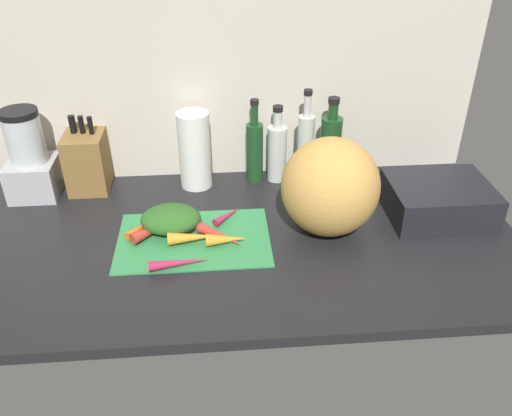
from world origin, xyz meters
TOP-DOWN VIEW (x-y plane):
  - ground_plane at (0.00, 0.00)cm, footprint 170.00×80.00cm
  - wall_back at (0.00, 38.50)cm, footprint 170.00×3.00cm
  - cutting_board at (-5.55, -1.59)cm, footprint 41.81×28.09cm
  - carrot_0 at (-19.53, 3.47)cm, footprint 9.75×11.34cm
  - carrot_1 at (-15.96, 1.56)cm, footprint 13.90×12.47cm
  - carrot_2 at (4.14, 7.19)cm, footprint 9.03×9.13cm
  - carrot_3 at (-5.57, -3.96)cm, footprint 13.63×4.08cm
  - carrot_4 at (3.35, -5.57)cm, footprint 10.89×3.53cm
  - carrot_5 at (-8.77, -14.26)cm, footprint 15.78×4.54cm
  - carrot_6 at (1.82, -3.55)cm, footprint 13.14×11.42cm
  - carrot_greens_pile at (-11.74, 2.90)cm, footprint 16.73×12.87cm
  - winter_squash at (32.12, 0.85)cm, footprint 26.87×26.33cm
  - knife_block at (-38.75, 30.62)cm, footprint 12.10×14.37cm
  - blender_appliance at (-54.95, 27.61)cm, footprint 14.50×14.50cm
  - paper_towel_roll at (-5.03, 29.50)cm, footprint 10.08×10.08cm
  - bottle_0 at (13.95, 31.28)cm, footprint 5.42×5.42cm
  - bottle_1 at (21.20, 31.27)cm, footprint 6.25×6.25cm
  - bottle_2 at (29.82, 28.51)cm, footprint 5.22×5.22cm
  - bottle_3 at (37.76, 27.99)cm, footprint 6.62×6.62cm
  - dish_rack at (65.60, 5.48)cm, footprint 28.90×23.49cm

SIDE VIEW (x-z plane):
  - ground_plane at x=0.00cm, z-range -3.00..0.00cm
  - cutting_board at x=-5.55cm, z-range 0.00..0.80cm
  - carrot_2 at x=4.14cm, z-range 0.80..3.05cm
  - carrot_0 at x=-19.53cm, z-range 0.80..3.25cm
  - carrot_5 at x=-8.77cm, z-range 0.80..3.46cm
  - carrot_6 at x=1.82cm, z-range 0.80..3.95cm
  - carrot_1 at x=-15.96cm, z-range 0.80..4.13cm
  - carrot_4 at x=3.35cm, z-range 0.80..4.29cm
  - carrot_3 at x=-5.57cm, z-range 0.80..4.38cm
  - carrot_greens_pile at x=-11.74cm, z-range 0.80..7.88cm
  - dish_rack at x=65.60cm, z-range 0.00..10.25cm
  - knife_block at x=-38.75cm, z-range -2.56..21.39cm
  - bottle_1 at x=21.20cm, z-range -2.58..22.83cm
  - bottle_0 at x=13.95cm, z-range -3.01..24.69cm
  - bottle_3 at x=37.76cm, z-range -2.36..26.40cm
  - blender_appliance at x=-54.95cm, z-range -1.97..26.07cm
  - paper_towel_roll at x=-5.03cm, z-range 0.00..24.72cm
  - bottle_2 at x=29.82cm, z-range -3.12..28.20cm
  - winter_squash at x=32.12cm, z-range 0.00..27.45cm
  - wall_back at x=0.00cm, z-range 0.00..60.00cm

